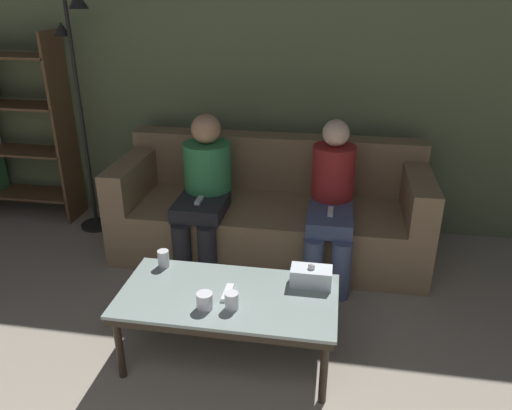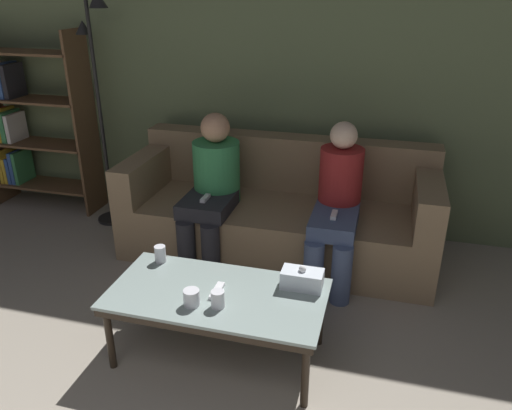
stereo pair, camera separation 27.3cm
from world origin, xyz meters
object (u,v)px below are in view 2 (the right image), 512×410
cup_near_left (160,254)px  tissue_box (302,279)px  coffee_table (217,299)px  cup_far_center (217,299)px  cup_near_right (192,298)px  bookshelf (25,121)px  seated_person_mid_left (337,201)px  seated_person_left_end (212,184)px  game_remote (217,291)px  standing_lamp (99,89)px  couch (279,213)px

cup_near_left → tissue_box: 0.85m
coffee_table → cup_far_center: 0.15m
cup_near_right → bookshelf: bearing=143.0°
coffee_table → seated_person_mid_left: 1.16m
coffee_table → cup_near_left: cup_near_left is taller
seated_person_left_end → game_remote: bearing=-69.3°
tissue_box → game_remote: size_ratio=1.47×
coffee_table → seated_person_mid_left: size_ratio=1.07×
cup_near_left → game_remote: cup_near_left is taller
cup_near_right → game_remote: size_ratio=0.58×
game_remote → standing_lamp: bearing=135.7°
seated_person_mid_left → cup_near_right: bearing=-116.5°
cup_near_left → cup_near_right: cup_near_left is taller
couch → seated_person_left_end: size_ratio=2.12×
standing_lamp → seated_person_mid_left: bearing=-11.0°
game_remote → couch: bearing=87.9°
cup_far_center → bookshelf: 2.92m
cup_near_left → bookshelf: bookshelf is taller
cup_far_center → game_remote: cup_far_center is taller
couch → game_remote: bearing=-92.1°
couch → seated_person_mid_left: seated_person_mid_left is taller
bookshelf → seated_person_mid_left: (2.82, -0.52, -0.23)m
cup_near_left → seated_person_mid_left: (0.92, 0.82, 0.10)m
cup_near_left → bookshelf: bearing=144.9°
coffee_table → seated_person_mid_left: bearing=64.3°
game_remote → seated_person_left_end: size_ratio=0.14×
couch → seated_person_mid_left: bearing=-28.3°
bookshelf → standing_lamp: standing_lamp is taller
cup_near_left → seated_person_left_end: bearing=88.8°
tissue_box → seated_person_left_end: bearing=132.4°
cup_near_right → seated_person_left_end: size_ratio=0.08×
game_remote → bookshelf: 2.82m
standing_lamp → couch: bearing=-5.2°
seated_person_mid_left → cup_near_left: bearing=-138.4°
tissue_box → bookshelf: 3.09m
cup_far_center → standing_lamp: 2.24m
couch → standing_lamp: bearing=174.8°
cup_near_right → seated_person_left_end: 1.25m
coffee_table → bookshelf: (-2.33, 1.55, 0.42)m
game_remote → cup_near_left: bearing=152.9°
bookshelf → tissue_box: bearing=-26.8°
game_remote → standing_lamp: 2.15m
coffee_table → tissue_box: bearing=21.7°
cup_near_right → bookshelf: bookshelf is taller
cup_near_left → game_remote: 0.48m
cup_near_right → game_remote: bearing=57.9°
cup_near_right → standing_lamp: size_ratio=0.05×
game_remote → seated_person_mid_left: seated_person_mid_left is taller
coffee_table → cup_near_right: bearing=-122.1°
couch → cup_near_left: couch is taller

